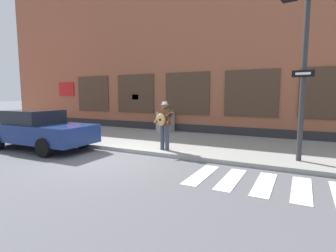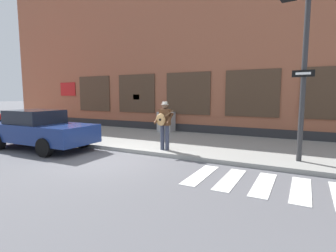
{
  "view_description": "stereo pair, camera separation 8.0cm",
  "coord_description": "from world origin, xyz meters",
  "px_view_note": "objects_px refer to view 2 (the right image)",
  "views": [
    {
      "loc": [
        5.53,
        -6.61,
        2.13
      ],
      "look_at": [
        1.38,
        1.44,
        1.05
      ],
      "focal_mm": 28.0,
      "sensor_mm": 36.0,
      "label": 1
    },
    {
      "loc": [
        5.6,
        -6.57,
        2.13
      ],
      "look_at": [
        1.38,
        1.44,
        1.05
      ],
      "focal_mm": 28.0,
      "sensor_mm": 36.0,
      "label": 2
    }
  ],
  "objects_px": {
    "red_car": "(39,129)",
    "busker": "(164,123)",
    "utility_box": "(166,122)",
    "traffic_light": "(299,40)"
  },
  "relations": [
    {
      "from": "busker",
      "to": "utility_box",
      "type": "height_order",
      "value": "busker"
    },
    {
      "from": "traffic_light",
      "to": "utility_box",
      "type": "bearing_deg",
      "value": 143.23
    },
    {
      "from": "traffic_light",
      "to": "red_car",
      "type": "bearing_deg",
      "value": -173.88
    },
    {
      "from": "red_car",
      "to": "traffic_light",
      "type": "height_order",
      "value": "traffic_light"
    },
    {
      "from": "red_car",
      "to": "traffic_light",
      "type": "xyz_separation_m",
      "value": [
        9.02,
        0.97,
        2.74
      ]
    },
    {
      "from": "red_car",
      "to": "busker",
      "type": "height_order",
      "value": "busker"
    },
    {
      "from": "red_car",
      "to": "utility_box",
      "type": "xyz_separation_m",
      "value": [
        2.6,
        5.77,
        -0.09
      ]
    },
    {
      "from": "red_car",
      "to": "busker",
      "type": "relative_size",
      "value": 2.65
    },
    {
      "from": "red_car",
      "to": "busker",
      "type": "distance_m",
      "value": 5.05
    },
    {
      "from": "red_car",
      "to": "utility_box",
      "type": "bearing_deg",
      "value": 65.7
    }
  ]
}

